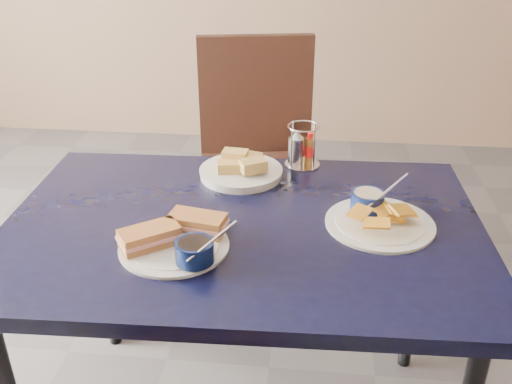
# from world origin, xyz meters

# --- Properties ---
(dining_table) EXTENTS (1.27, 0.87, 0.75)m
(dining_table) POSITION_xyz_m (-0.05, 0.06, 0.69)
(dining_table) COLOR black
(dining_table) RESTS_ON ground
(chair_far) EXTENTS (0.55, 0.54, 1.01)m
(chair_far) POSITION_xyz_m (-0.09, 0.98, 0.58)
(chair_far) COLOR black
(chair_far) RESTS_ON ground
(sandwich_plate) EXTENTS (0.30, 0.27, 0.12)m
(sandwich_plate) POSITION_xyz_m (-0.19, -0.08, 0.77)
(sandwich_plate) COLOR white
(sandwich_plate) RESTS_ON dining_table
(plantain_plate) EXTENTS (0.28, 0.28, 0.12)m
(plantain_plate) POSITION_xyz_m (0.29, 0.10, 0.77)
(plantain_plate) COLOR white
(plantain_plate) RESTS_ON dining_table
(bread_basket) EXTENTS (0.25, 0.25, 0.07)m
(bread_basket) POSITION_xyz_m (-0.09, 0.33, 0.77)
(bread_basket) COLOR white
(bread_basket) RESTS_ON dining_table
(condiment_caddy) EXTENTS (0.11, 0.11, 0.14)m
(condiment_caddy) POSITION_xyz_m (0.08, 0.43, 0.81)
(condiment_caddy) COLOR silver
(condiment_caddy) RESTS_ON dining_table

